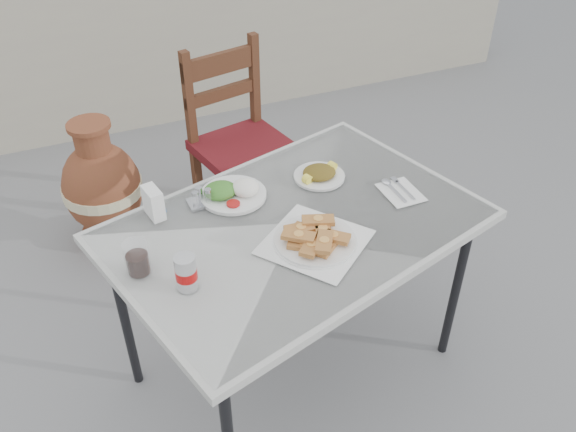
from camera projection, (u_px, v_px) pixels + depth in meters
name	position (u px, v px, depth m)	size (l,w,h in m)	color
ground	(262.00, 377.00, 2.63)	(80.00, 80.00, 0.00)	slate
cafe_table	(295.00, 234.00, 2.23)	(1.50, 1.22, 0.80)	black
pide_plate	(315.00, 236.00, 2.09)	(0.45, 0.45, 0.07)	white
salad_rice_plate	(232.00, 191.00, 2.31)	(0.25, 0.25, 0.06)	silver
salad_chopped_plate	(319.00, 174.00, 2.42)	(0.20, 0.20, 0.04)	silver
soda_can	(186.00, 272.00, 1.89)	(0.07, 0.07, 0.12)	silver
cola_glass	(137.00, 260.00, 1.96)	(0.08, 0.08, 0.12)	white
napkin_holder	(154.00, 203.00, 2.19)	(0.07, 0.10, 0.12)	white
condiment_caddy	(201.00, 199.00, 2.27)	(0.10, 0.08, 0.07)	silver
cutlery_napkin	(398.00, 190.00, 2.35)	(0.14, 0.19, 0.01)	white
chair	(240.00, 143.00, 3.16)	(0.54, 0.54, 1.03)	#3B1F10
terracotta_urn	(103.00, 189.00, 3.17)	(0.41, 0.41, 0.72)	brown
back_wall	(127.00, 40.00, 4.09)	(6.00, 0.25, 1.20)	#9C9682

